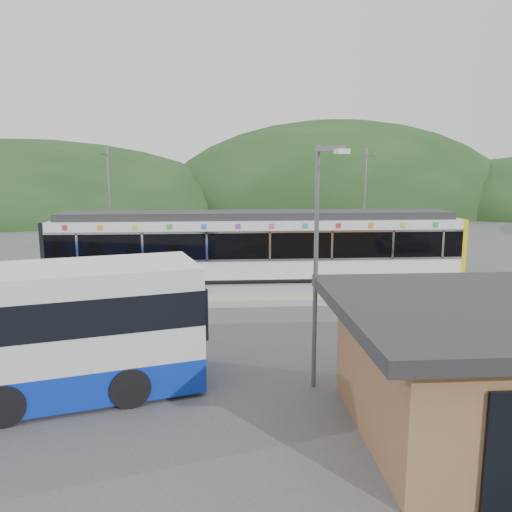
{
  "coord_description": "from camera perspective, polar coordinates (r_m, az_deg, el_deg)",
  "views": [
    {
      "loc": [
        -1.04,
        -18.88,
        5.75
      ],
      "look_at": [
        0.38,
        1.0,
        2.35
      ],
      "focal_mm": 35.0,
      "sensor_mm": 36.0,
      "label": 1
    }
  ],
  "objects": [
    {
      "name": "hills",
      "position": [
        25.87,
        12.28,
        -3.38
      ],
      "size": [
        146.0,
        149.0,
        26.0
      ],
      "color": "#1E3D19",
      "rests_on": "ground"
    },
    {
      "name": "catenary_mast_east",
      "position": [
        28.67,
        12.27,
        5.26
      ],
      "size": [
        0.18,
        1.8,
        7.0
      ],
      "color": "slate",
      "rests_on": "ground"
    },
    {
      "name": "catenary_mast_west",
      "position": [
        28.16,
        -16.35,
        5.02
      ],
      "size": [
        0.18,
        1.8,
        7.0
      ],
      "color": "slate",
      "rests_on": "ground"
    },
    {
      "name": "lamp_post",
      "position": [
        12.82,
        7.0,
        0.9
      ],
      "size": [
        0.55,
        1.17,
        6.39
      ],
      "rotation": [
        0.0,
        0.0,
        0.42
      ],
      "color": "slate",
      "rests_on": "ground"
    },
    {
      "name": "train",
      "position": [
        25.22,
        0.18,
        1.28
      ],
      "size": [
        20.44,
        3.01,
        3.74
      ],
      "color": "black",
      "rests_on": "ground"
    },
    {
      "name": "ground",
      "position": [
        19.76,
        -0.89,
        -7.23
      ],
      "size": [
        120.0,
        120.0,
        0.0
      ],
      "primitive_type": "plane",
      "color": "#4C4C4F",
      "rests_on": "ground"
    },
    {
      "name": "yellow_line",
      "position": [
        21.6,
        -1.19,
        -4.92
      ],
      "size": [
        26.0,
        0.1,
        0.01
      ],
      "primitive_type": "cube",
      "color": "yellow",
      "rests_on": "platform"
    },
    {
      "name": "platform",
      "position": [
        22.9,
        -1.35,
        -4.47
      ],
      "size": [
        26.0,
        3.2,
        0.3
      ],
      "primitive_type": "cube",
      "color": "#9E9E99",
      "rests_on": "ground"
    }
  ]
}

